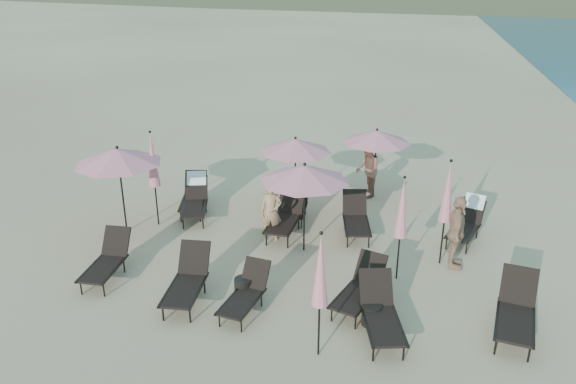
% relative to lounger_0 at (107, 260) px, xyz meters
% --- Properties ---
extents(ground, '(800.00, 800.00, 0.00)m').
position_rel_lounger_0_xyz_m(ground, '(4.71, -0.29, -0.44)').
color(ground, '#D6BA8C').
rests_on(ground, ground).
extents(lounger_0, '(0.72, 1.68, 0.95)m').
position_rel_lounger_0_xyz_m(lounger_0, '(0.00, 0.00, 0.00)').
color(lounger_0, black).
rests_on(lounger_0, ground).
extents(lounger_1, '(0.81, 1.81, 1.01)m').
position_rel_lounger_0_xyz_m(lounger_1, '(2.10, -0.46, 0.03)').
color(lounger_1, black).
rests_on(lounger_1, ground).
extents(lounger_2, '(0.82, 1.59, 0.87)m').
position_rel_lounger_0_xyz_m(lounger_2, '(3.40, -0.61, -0.04)').
color(lounger_2, black).
rests_on(lounger_2, ground).
extents(lounger_3, '(1.11, 1.76, 0.95)m').
position_rel_lounger_0_xyz_m(lounger_3, '(5.66, 0.02, -0.00)').
color(lounger_3, black).
rests_on(lounger_3, ground).
extents(lounger_4, '(1.07, 1.85, 1.00)m').
position_rel_lounger_0_xyz_m(lounger_4, '(6.13, -0.81, 0.02)').
color(lounger_4, black).
rests_on(lounger_4, ground).
extents(lounger_5, '(1.00, 1.90, 1.04)m').
position_rel_lounger_0_xyz_m(lounger_5, '(8.65, -0.23, 0.04)').
color(lounger_5, black).
rests_on(lounger_5, ground).
extents(lounger_6, '(1.01, 1.79, 0.97)m').
position_rel_lounger_0_xyz_m(lounger_6, '(0.56, 3.92, 0.01)').
color(lounger_6, black).
rests_on(lounger_6, ground).
extents(lounger_7, '(1.06, 1.83, 1.08)m').
position_rel_lounger_0_xyz_m(lounger_7, '(0.72, 3.62, 0.07)').
color(lounger_7, black).
rests_on(lounger_7, ground).
extents(lounger_8, '(0.78, 1.83, 1.03)m').
position_rel_lounger_0_xyz_m(lounger_8, '(3.43, 3.06, 0.04)').
color(lounger_8, black).
rests_on(lounger_8, ground).
extents(lounger_9, '(0.65, 1.50, 0.85)m').
position_rel_lounger_0_xyz_m(lounger_9, '(3.52, 4.06, -0.05)').
color(lounger_9, black).
rests_on(lounger_9, ground).
extents(lounger_10, '(0.94, 1.78, 0.97)m').
position_rel_lounger_0_xyz_m(lounger_10, '(5.24, 3.39, 0.01)').
color(lounger_10, black).
rests_on(lounger_10, ground).
extents(lounger_11, '(1.10, 1.73, 1.02)m').
position_rel_lounger_0_xyz_m(lounger_11, '(8.05, 3.69, 0.04)').
color(lounger_11, black).
rests_on(lounger_11, ground).
extents(umbrella_open_0, '(2.21, 2.21, 2.38)m').
position_rel_lounger_0_xyz_m(umbrella_open_0, '(-0.71, 2.24, 1.66)').
color(umbrella_open_0, black).
rests_on(umbrella_open_0, ground).
extents(umbrella_open_1, '(2.13, 2.13, 2.30)m').
position_rel_lounger_0_xyz_m(umbrella_open_1, '(4.08, 2.20, 1.58)').
color(umbrella_open_1, black).
rests_on(umbrella_open_1, ground).
extents(umbrella_open_2, '(2.02, 2.02, 2.17)m').
position_rel_lounger_0_xyz_m(umbrella_open_2, '(3.37, 4.64, 1.48)').
color(umbrella_open_2, black).
rests_on(umbrella_open_2, ground).
extents(umbrella_open_3, '(2.00, 2.00, 2.15)m').
position_rel_lounger_0_xyz_m(umbrella_open_3, '(5.52, 6.02, 1.46)').
color(umbrella_open_3, black).
rests_on(umbrella_open_3, ground).
extents(umbrella_closed_0, '(0.29, 0.29, 2.50)m').
position_rel_lounger_0_xyz_m(umbrella_closed_0, '(5.08, -1.69, 1.29)').
color(umbrella_closed_0, black).
rests_on(umbrella_closed_0, ground).
extents(umbrella_closed_1, '(0.30, 0.30, 2.61)m').
position_rel_lounger_0_xyz_m(umbrella_closed_1, '(7.36, 2.23, 1.37)').
color(umbrella_closed_1, black).
rests_on(umbrella_closed_1, ground).
extents(umbrella_closed_2, '(0.31, 0.31, 2.65)m').
position_rel_lounger_0_xyz_m(umbrella_closed_2, '(-0.07, 2.82, 1.40)').
color(umbrella_closed_2, black).
rests_on(umbrella_closed_2, ground).
extents(umbrella_closed_3, '(0.29, 0.29, 2.48)m').
position_rel_lounger_0_xyz_m(umbrella_closed_3, '(6.38, 1.30, 1.28)').
color(umbrella_closed_3, black).
rests_on(umbrella_closed_3, ground).
extents(side_table_0, '(0.39, 0.39, 0.48)m').
position_rel_lounger_0_xyz_m(side_table_0, '(3.24, -0.21, -0.20)').
color(side_table_0, black).
rests_on(side_table_0, ground).
extents(side_table_1, '(0.39, 0.39, 0.43)m').
position_rel_lounger_0_xyz_m(side_table_1, '(5.95, -0.56, -0.23)').
color(side_table_1, black).
rests_on(side_table_1, ground).
extents(beachgoer_a, '(0.61, 0.46, 1.54)m').
position_rel_lounger_0_xyz_m(beachgoer_a, '(3.15, 2.63, 0.32)').
color(beachgoer_a, tan).
rests_on(beachgoer_a, ground).
extents(beachgoer_b, '(0.82, 0.96, 1.72)m').
position_rel_lounger_0_xyz_m(beachgoer_b, '(5.30, 6.01, 0.41)').
color(beachgoer_b, '#8F5D4A').
rests_on(beachgoer_b, ground).
extents(beachgoer_c, '(0.48, 1.06, 1.77)m').
position_rel_lounger_0_xyz_m(beachgoer_c, '(7.64, 2.12, 0.44)').
color(beachgoer_c, tan).
rests_on(beachgoer_c, ground).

